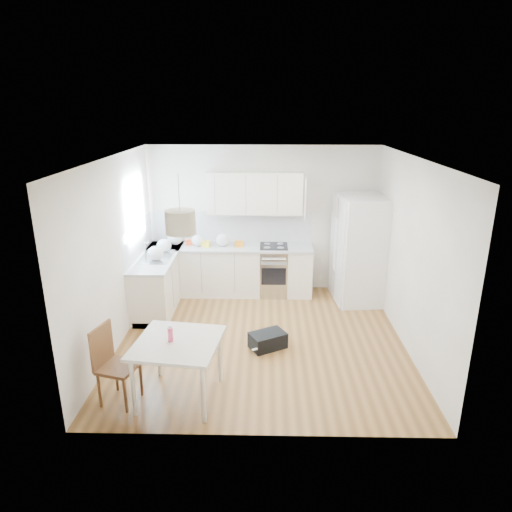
{
  "coord_description": "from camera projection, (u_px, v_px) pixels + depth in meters",
  "views": [
    {
      "loc": [
        0.05,
        -6.13,
        3.37
      ],
      "look_at": [
        -0.09,
        0.4,
        1.2
      ],
      "focal_mm": 32.0,
      "sensor_mm": 36.0,
      "label": 1
    }
  ],
  "objects": [
    {
      "name": "gym_bag",
      "position": [
        268.0,
        340.0,
        6.63
      ],
      "size": [
        0.6,
        0.53,
        0.23
      ],
      "primitive_type": "cube",
      "rotation": [
        0.0,
        0.0,
        0.51
      ],
      "color": "black",
      "rests_on": "floor"
    },
    {
      "name": "pendant_lamp",
      "position": [
        180.0,
        222.0,
        4.87
      ],
      "size": [
        0.37,
        0.37,
        0.25
      ],
      "primitive_type": "cylinder",
      "rotation": [
        0.0,
        0.0,
        0.15
      ],
      "color": "#C2B695",
      "rests_on": "ceiling"
    },
    {
      "name": "grocery_bag_e",
      "position": [
        156.0,
        253.0,
        7.53
      ],
      "size": [
        0.26,
        0.22,
        0.24
      ],
      "primitive_type": "ellipsoid",
      "color": "silver",
      "rests_on": "counter_left"
    },
    {
      "name": "refrigerator",
      "position": [
        360.0,
        250.0,
        8.02
      ],
      "size": [
        0.98,
        1.03,
        1.89
      ],
      "primitive_type": null,
      "rotation": [
        0.0,
        0.0,
        0.1
      ],
      "color": "white",
      "rests_on": "floor"
    },
    {
      "name": "drink_bottle",
      "position": [
        170.0,
        333.0,
        5.26
      ],
      "size": [
        0.08,
        0.08,
        0.21
      ],
      "primitive_type": "cylinder",
      "rotation": [
        0.0,
        0.0,
        -0.35
      ],
      "color": "#DE3D6B",
      "rests_on": "dining_table"
    },
    {
      "name": "floor",
      "position": [
        262.0,
        340.0,
        6.88
      ],
      "size": [
        4.2,
        4.2,
        0.0
      ],
      "primitive_type": "plane",
      "color": "brown",
      "rests_on": "ground"
    },
    {
      "name": "range_oven",
      "position": [
        273.0,
        271.0,
        8.45
      ],
      "size": [
        0.5,
        0.61,
        0.88
      ],
      "primitive_type": null,
      "color": "#B2B4B7",
      "rests_on": "floor"
    },
    {
      "name": "snack_yellow",
      "position": [
        206.0,
        244.0,
        8.26
      ],
      "size": [
        0.17,
        0.13,
        0.11
      ],
      "primitive_type": "cube",
      "rotation": [
        0.0,
        0.0,
        -0.24
      ],
      "color": "gold",
      "rests_on": "counter_back"
    },
    {
      "name": "window_glassblock",
      "position": [
        135.0,
        209.0,
        7.46
      ],
      "size": [
        0.02,
        1.0,
        1.0
      ],
      "primitive_type": "cube",
      "color": "#BFE0F9",
      "rests_on": "wall_left"
    },
    {
      "name": "wall_right",
      "position": [
        411.0,
        256.0,
        6.41
      ],
      "size": [
        0.0,
        4.2,
        4.2
      ],
      "primitive_type": "plane",
      "rotation": [
        1.57,
        0.0,
        -1.57
      ],
      "color": "beige",
      "rests_on": "floor"
    },
    {
      "name": "grocery_bag_d",
      "position": [
        164.0,
        245.0,
        7.97
      ],
      "size": [
        0.25,
        0.21,
        0.23
      ],
      "primitive_type": "ellipsoid",
      "color": "silver",
      "rests_on": "counter_back"
    },
    {
      "name": "dining_chair",
      "position": [
        119.0,
        366.0,
        5.31
      ],
      "size": [
        0.5,
        0.5,
        0.96
      ],
      "primitive_type": null,
      "rotation": [
        0.0,
        0.0,
        -0.28
      ],
      "color": "#472C15",
      "rests_on": "floor"
    },
    {
      "name": "cabinets_left",
      "position": [
        159.0,
        282.0,
        7.92
      ],
      "size": [
        0.6,
        1.8,
        0.88
      ],
      "primitive_type": "cube",
      "color": "white",
      "rests_on": "floor"
    },
    {
      "name": "wall_back",
      "position": [
        263.0,
        219.0,
        8.45
      ],
      "size": [
        4.2,
        0.0,
        4.2
      ],
      "primitive_type": "plane",
      "rotation": [
        1.57,
        0.0,
        0.0
      ],
      "color": "beige",
      "rests_on": "floor"
    },
    {
      "name": "backsplash_left",
      "position": [
        139.0,
        240.0,
        7.68
      ],
      "size": [
        0.01,
        1.8,
        0.58
      ],
      "primitive_type": "cube",
      "color": "white",
      "rests_on": "wall_left"
    },
    {
      "name": "snack_red",
      "position": [
        190.0,
        242.0,
        8.37
      ],
      "size": [
        0.17,
        0.13,
        0.1
      ],
      "primitive_type": "cube",
      "rotation": [
        0.0,
        0.0,
        0.26
      ],
      "color": "#DE481B",
      "rests_on": "counter_back"
    },
    {
      "name": "upper_cabinets",
      "position": [
        255.0,
        193.0,
        8.13
      ],
      "size": [
        1.7,
        0.32,
        0.75
      ],
      "primitive_type": "cube",
      "color": "white",
      "rests_on": "wall_back"
    },
    {
      "name": "snack_orange",
      "position": [
        239.0,
        244.0,
        8.27
      ],
      "size": [
        0.17,
        0.13,
        0.11
      ],
      "primitive_type": "cube",
      "rotation": [
        0.0,
        0.0,
        0.21
      ],
      "color": "orange",
      "rests_on": "counter_back"
    },
    {
      "name": "dining_table",
      "position": [
        178.0,
        348.0,
        5.32
      ],
      "size": [
        1.08,
        1.08,
        0.76
      ],
      "rotation": [
        0.0,
        0.0,
        -0.13
      ],
      "color": "beige",
      "rests_on": "floor"
    },
    {
      "name": "grocery_bag_a",
      "position": [
        175.0,
        238.0,
        8.35
      ],
      "size": [
        0.27,
        0.23,
        0.25
      ],
      "primitive_type": "ellipsoid",
      "color": "silver",
      "rests_on": "counter_back"
    },
    {
      "name": "grocery_bag_c",
      "position": [
        223.0,
        240.0,
        8.29
      ],
      "size": [
        0.26,
        0.22,
        0.23
      ],
      "primitive_type": "ellipsoid",
      "color": "silver",
      "rests_on": "counter_back"
    },
    {
      "name": "sink",
      "position": [
        156.0,
        257.0,
        7.72
      ],
      "size": [
        0.5,
        0.8,
        0.16
      ],
      "primitive_type": null,
      "color": "#B2B4B7",
      "rests_on": "counter_left"
    },
    {
      "name": "wall_left",
      "position": [
        115.0,
        254.0,
        6.5
      ],
      "size": [
        0.0,
        4.2,
        4.2
      ],
      "primitive_type": "plane",
      "rotation": [
        1.57,
        0.0,
        1.57
      ],
      "color": "beige",
      "rests_on": "floor"
    },
    {
      "name": "counter_left",
      "position": [
        157.0,
        257.0,
        7.77
      ],
      "size": [
        0.64,
        1.82,
        0.04
      ],
      "primitive_type": "cube",
      "color": "#A6A8AB",
      "rests_on": "cabinets_left"
    },
    {
      "name": "counter_back",
      "position": [
        230.0,
        247.0,
        8.32
      ],
      "size": [
        3.02,
        0.64,
        0.04
      ],
      "primitive_type": "cube",
      "color": "#A6A8AB",
      "rests_on": "cabinets_back"
    },
    {
      "name": "grocery_bag_b",
      "position": [
        198.0,
        241.0,
        8.28
      ],
      "size": [
        0.23,
        0.2,
        0.21
      ],
      "primitive_type": "ellipsoid",
      "color": "silver",
      "rests_on": "counter_back"
    },
    {
      "name": "backsplash_back",
      "position": [
        231.0,
        227.0,
        8.5
      ],
      "size": [
        3.0,
        0.01,
        0.58
      ],
      "primitive_type": "cube",
      "color": "white",
      "rests_on": "wall_back"
    },
    {
      "name": "ceiling",
      "position": [
        262.0,
        158.0,
        6.03
      ],
      "size": [
        4.2,
        4.2,
        0.0
      ],
      "primitive_type": "plane",
      "rotation": [
        3.14,
        0.0,
        0.0
      ],
      "color": "white",
      "rests_on": "wall_back"
    },
    {
      "name": "cabinets_back",
      "position": [
        230.0,
        271.0,
        8.46
      ],
      "size": [
        3.0,
        0.6,
        0.88
      ],
      "primitive_type": "cube",
      "color": "white",
      "rests_on": "floor"
    }
  ]
}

